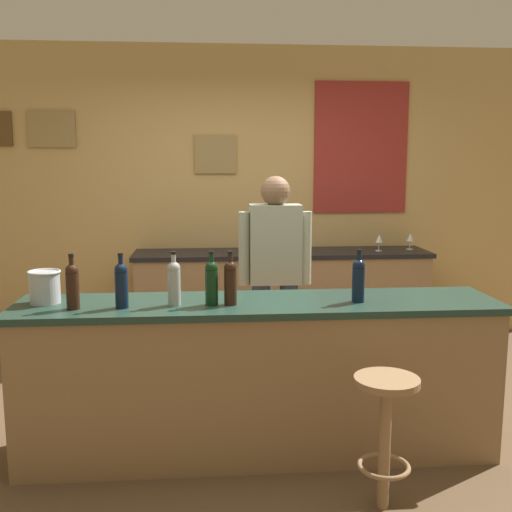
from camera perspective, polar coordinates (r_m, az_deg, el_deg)
The scene contains 16 objects.
ground_plane at distance 4.12m, azimuth -0.27°, elevation -15.58°, with size 10.00×10.00×0.00m, color brown.
back_wall at distance 5.78m, azimuth -1.73°, elevation 6.00°, with size 6.00×0.09×2.80m.
bar_counter at distance 3.58m, azimuth 0.24°, elevation -11.51°, with size 2.79×0.60×0.92m.
side_counter at distance 5.58m, azimuth 2.49°, elevation -4.11°, with size 2.72×0.56×0.90m.
bartender at distance 4.25m, azimuth 1.83°, elevation -1.58°, with size 0.52×0.21×1.62m.
bar_stool at distance 3.10m, azimuth 12.28°, elevation -15.12°, with size 0.32×0.32×0.68m.
wine_bottle_a at distance 3.39m, azimuth -17.16°, elevation -2.63°, with size 0.07×0.07×0.31m.
wine_bottle_b at distance 3.35m, azimuth -12.76°, elevation -2.59°, with size 0.07×0.07×0.31m.
wine_bottle_c at distance 3.35m, azimuth -7.85°, elevation -2.44°, with size 0.07×0.07×0.31m.
wine_bottle_d at distance 3.34m, azimuth -4.28°, elevation -2.42°, with size 0.07×0.07×0.31m.
wine_bottle_e at distance 3.34m, azimuth -2.47°, elevation -2.40°, with size 0.07×0.07×0.31m.
wine_bottle_f at distance 3.45m, azimuth 9.78°, elevation -2.14°, with size 0.07×0.07×0.31m.
ice_bucket at distance 3.58m, azimuth -19.57°, elevation -2.74°, with size 0.19×0.19×0.19m.
wine_glass_a at distance 5.55m, azimuth 1.52°, elevation 1.68°, with size 0.07×0.07×0.16m.
wine_glass_b at distance 5.62m, azimuth 11.70°, elevation 1.59°, with size 0.07×0.07×0.16m.
wine_glass_c at distance 5.78m, azimuth 14.53°, elevation 1.69°, with size 0.07×0.07×0.16m.
Camera 1 is at (-0.30, -3.74, 1.71)m, focal length 41.80 mm.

